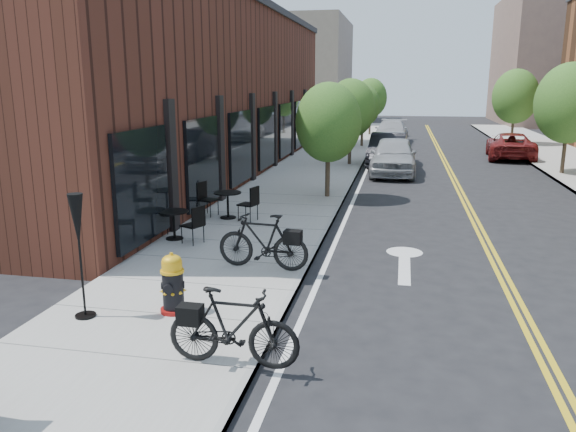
# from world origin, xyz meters

# --- Properties ---
(ground) EXTENTS (120.00, 120.00, 0.00)m
(ground) POSITION_xyz_m (0.00, 0.00, 0.00)
(ground) COLOR black
(ground) RESTS_ON ground
(sidewalk_near) EXTENTS (4.00, 70.00, 0.12)m
(sidewalk_near) POSITION_xyz_m (-2.00, 10.00, 0.06)
(sidewalk_near) COLOR #9E9B93
(sidewalk_near) RESTS_ON ground
(building_near) EXTENTS (5.00, 28.00, 7.00)m
(building_near) POSITION_xyz_m (-6.50, 14.00, 3.50)
(building_near) COLOR #442016
(building_near) RESTS_ON ground
(bg_building_left) EXTENTS (8.00, 14.00, 10.00)m
(bg_building_left) POSITION_xyz_m (-8.00, 48.00, 5.00)
(bg_building_left) COLOR #726656
(bg_building_left) RESTS_ON ground
(bg_building_right) EXTENTS (10.00, 16.00, 12.00)m
(bg_building_right) POSITION_xyz_m (16.00, 50.00, 6.00)
(bg_building_right) COLOR brown
(bg_building_right) RESTS_ON ground
(tree_near_a) EXTENTS (2.20, 2.20, 3.81)m
(tree_near_a) POSITION_xyz_m (-0.60, 9.00, 2.60)
(tree_near_a) COLOR #382B1E
(tree_near_a) RESTS_ON sidewalk_near
(tree_near_b) EXTENTS (2.30, 2.30, 3.98)m
(tree_near_b) POSITION_xyz_m (-0.60, 17.00, 2.71)
(tree_near_b) COLOR #382B1E
(tree_near_b) RESTS_ON sidewalk_near
(tree_near_c) EXTENTS (2.10, 2.10, 3.67)m
(tree_near_c) POSITION_xyz_m (-0.60, 25.00, 2.53)
(tree_near_c) COLOR #382B1E
(tree_near_c) RESTS_ON sidewalk_near
(tree_near_d) EXTENTS (2.40, 2.40, 4.11)m
(tree_near_d) POSITION_xyz_m (-0.60, 33.00, 2.79)
(tree_near_d) COLOR #382B1E
(tree_near_d) RESTS_ON sidewalk_near
(tree_far_b) EXTENTS (2.80, 2.80, 4.62)m
(tree_far_b) POSITION_xyz_m (8.60, 16.00, 3.06)
(tree_far_b) COLOR #382B1E
(tree_far_b) RESTS_ON sidewalk_far
(tree_far_c) EXTENTS (2.80, 2.80, 4.62)m
(tree_far_c) POSITION_xyz_m (8.60, 28.00, 3.06)
(tree_far_c) COLOR #382B1E
(tree_far_c) RESTS_ON sidewalk_far
(fire_hydrant) EXTENTS (0.58, 0.58, 1.04)m
(fire_hydrant) POSITION_xyz_m (-1.83, -1.38, 0.61)
(fire_hydrant) COLOR maroon
(fire_hydrant) RESTS_ON sidewalk_near
(bicycle_left) EXTENTS (1.99, 0.72, 1.17)m
(bicycle_left) POSITION_xyz_m (-0.90, 1.13, 0.71)
(bicycle_left) COLOR black
(bicycle_left) RESTS_ON sidewalk_near
(bicycle_right) EXTENTS (1.85, 0.55, 1.11)m
(bicycle_right) POSITION_xyz_m (-0.30, -2.96, 0.68)
(bicycle_right) COLOR black
(bicycle_right) RESTS_ON sidewalk_near
(bistro_set_b) EXTENTS (1.74, 1.09, 0.92)m
(bistro_set_b) POSITION_xyz_m (-3.60, 2.89, 0.59)
(bistro_set_b) COLOR black
(bistro_set_b) RESTS_ON sidewalk_near
(bistro_set_c) EXTENTS (1.86, 0.97, 0.98)m
(bistro_set_c) POSITION_xyz_m (-2.96, 5.28, 0.61)
(bistro_set_c) COLOR black
(bistro_set_c) RESTS_ON sidewalk_near
(patio_umbrella) EXTENTS (0.34, 0.34, 2.08)m
(patio_umbrella) POSITION_xyz_m (-3.19, -1.86, 1.61)
(patio_umbrella) COLOR black
(patio_umbrella) RESTS_ON sidewalk_near
(parked_car_a) EXTENTS (1.93, 4.77, 1.62)m
(parked_car_a) POSITION_xyz_m (1.49, 14.95, 0.81)
(parked_car_a) COLOR #A0A3A8
(parked_car_a) RESTS_ON ground
(parked_car_b) EXTENTS (1.83, 4.77, 1.55)m
(parked_car_b) POSITION_xyz_m (1.17, 17.50, 0.78)
(parked_car_b) COLOR black
(parked_car_b) RESTS_ON ground
(parked_car_c) EXTENTS (2.34, 5.21, 1.48)m
(parked_car_c) POSITION_xyz_m (1.10, 28.25, 0.74)
(parked_car_c) COLOR #ABABB0
(parked_car_c) RESTS_ON ground
(parked_car_far) EXTENTS (2.71, 5.10, 1.36)m
(parked_car_far) POSITION_xyz_m (7.40, 21.42, 0.68)
(parked_car_far) COLOR maroon
(parked_car_far) RESTS_ON ground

